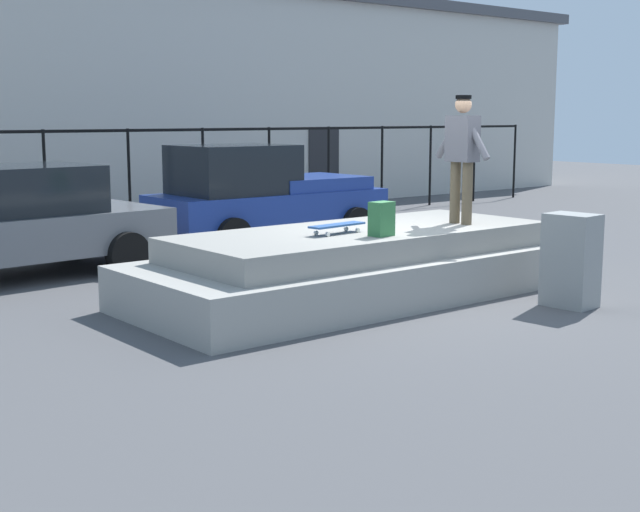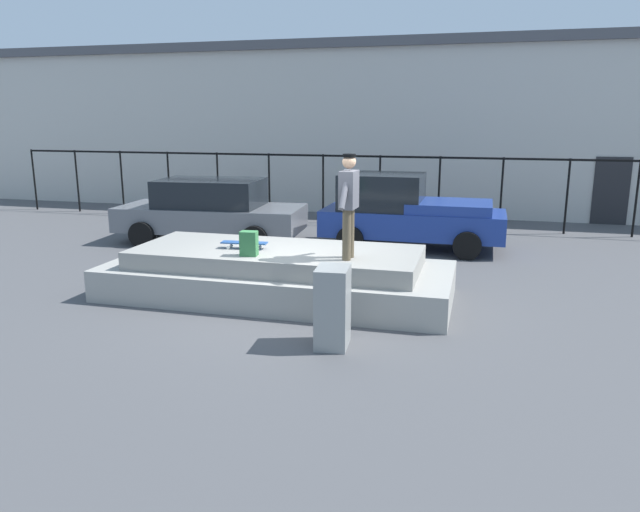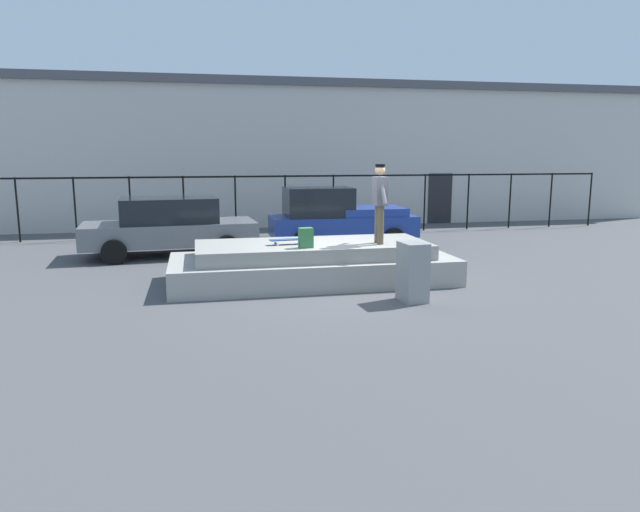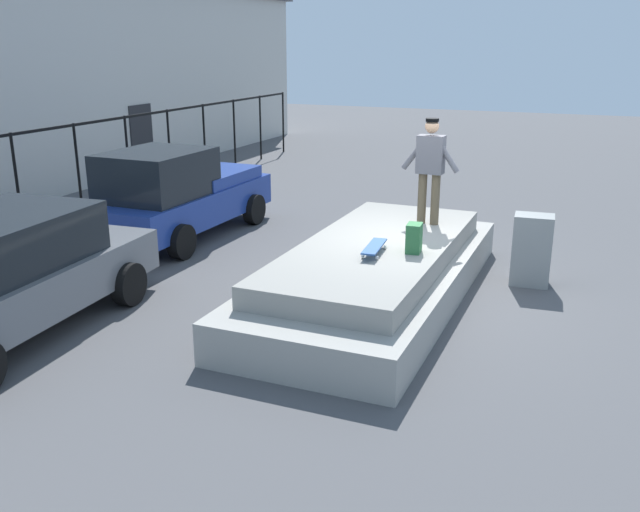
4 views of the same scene
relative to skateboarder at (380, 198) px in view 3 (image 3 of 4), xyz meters
name	(u,v)px [view 3 (image 3 of 4)]	position (x,y,z in m)	size (l,w,h in m)	color
ground_plane	(342,285)	(-0.83, -0.04, -1.86)	(60.00, 60.00, 0.00)	#4C4C4F
concrete_ledge	(312,264)	(-1.39, 0.42, -1.46)	(6.15, 2.49, 0.87)	#9E9B93
skateboarder	(380,198)	(0.00, 0.00, 0.00)	(0.26, 0.96, 1.71)	brown
skateboard	(289,240)	(-1.94, 0.27, -0.89)	(0.83, 0.29, 0.12)	#264C8C
backpack	(306,238)	(-1.65, -0.22, -0.78)	(0.28, 0.20, 0.42)	#33723F
car_grey_sedan_near	(170,226)	(-4.59, 4.54, -1.03)	(4.78, 2.43, 1.61)	slate
car_blue_pickup_mid	(337,217)	(0.32, 5.09, -0.97)	(4.37, 2.00, 1.80)	navy
utility_box	(413,272)	(0.15, -1.66, -1.29)	(0.44, 0.60, 1.14)	gray
fence_row	(285,195)	(-0.83, 8.02, -0.49)	(24.06, 0.06, 2.06)	black
warehouse_building	(267,153)	(-0.83, 13.13, 0.94)	(33.67, 6.59, 5.57)	beige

